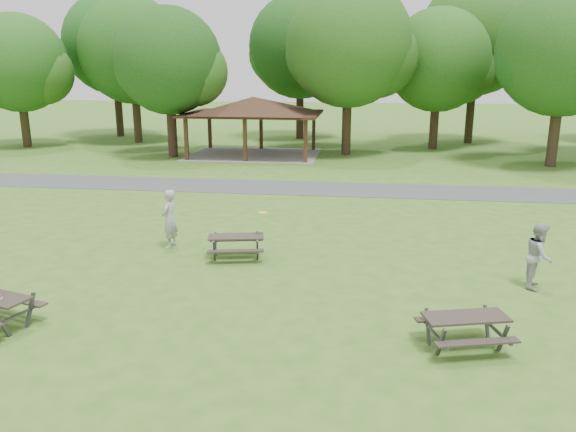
% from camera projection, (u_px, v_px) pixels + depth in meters
% --- Properties ---
extents(ground, '(160.00, 160.00, 0.00)m').
position_uv_depth(ground, '(225.00, 309.00, 13.51)').
color(ground, '#3C681D').
rests_on(ground, ground).
extents(asphalt_path, '(120.00, 3.20, 0.02)m').
position_uv_depth(asphalt_path, '(296.00, 188.00, 26.91)').
color(asphalt_path, '#424244').
rests_on(asphalt_path, ground).
extents(pavilion, '(8.60, 7.01, 3.76)m').
position_uv_depth(pavilion, '(253.00, 108.00, 36.21)').
color(pavilion, '#392114').
rests_on(pavilion, ground).
extents(tree_row_b, '(7.14, 6.80, 9.28)m').
position_uv_depth(tree_row_b, '(19.00, 66.00, 39.21)').
color(tree_row_b, black).
rests_on(tree_row_b, ground).
extents(tree_row_c, '(8.19, 7.80, 10.67)m').
position_uv_depth(tree_row_c, '(134.00, 54.00, 41.41)').
color(tree_row_c, black).
rests_on(tree_row_c, ground).
extents(tree_row_d, '(6.93, 6.60, 9.27)m').
position_uv_depth(tree_row_d, '(170.00, 64.00, 34.74)').
color(tree_row_d, black).
rests_on(tree_row_d, ground).
extents(tree_row_e, '(8.40, 8.00, 11.02)m').
position_uv_depth(tree_row_e, '(350.00, 48.00, 35.43)').
color(tree_row_e, black).
rests_on(tree_row_e, ground).
extents(tree_row_f, '(7.35, 7.00, 9.55)m').
position_uv_depth(tree_row_f, '(439.00, 63.00, 38.24)').
color(tree_row_f, black).
rests_on(tree_row_f, ground).
extents(tree_row_g, '(7.77, 7.40, 10.25)m').
position_uv_depth(tree_row_g, '(565.00, 54.00, 31.11)').
color(tree_row_g, black).
rests_on(tree_row_g, ground).
extents(tree_deep_a, '(8.40, 8.00, 11.38)m').
position_uv_depth(tree_deep_a, '(115.00, 47.00, 45.00)').
color(tree_deep_a, black).
rests_on(tree_deep_a, ground).
extents(tree_deep_b, '(8.40, 8.00, 11.13)m').
position_uv_depth(tree_deep_b, '(302.00, 50.00, 43.58)').
color(tree_deep_b, black).
rests_on(tree_deep_b, ground).
extents(tree_deep_c, '(8.82, 8.40, 11.90)m').
position_uv_depth(tree_deep_c, '(478.00, 41.00, 40.78)').
color(tree_deep_c, black).
rests_on(tree_deep_c, ground).
extents(picnic_table_middle, '(1.90, 1.64, 0.72)m').
position_uv_depth(picnic_table_middle, '(236.00, 241.00, 16.99)').
color(picnic_table_middle, '#2F2722').
rests_on(picnic_table_middle, ground).
extents(picnic_table_far, '(2.01, 1.77, 0.74)m').
position_uv_depth(picnic_table_far, '(465.00, 324.00, 11.53)').
color(picnic_table_far, '#2D2520').
rests_on(picnic_table_far, ground).
extents(frisbee_in_flight, '(0.28, 0.28, 0.02)m').
position_uv_depth(frisbee_in_flight, '(263.00, 213.00, 16.83)').
color(frisbee_in_flight, yellow).
rests_on(frisbee_in_flight, ground).
extents(frisbee_thrower, '(0.51, 0.73, 1.89)m').
position_uv_depth(frisbee_thrower, '(169.00, 219.00, 17.90)').
color(frisbee_thrower, '#A3A2A5').
rests_on(frisbee_thrower, ground).
extents(frisbee_catcher, '(0.89, 1.01, 1.75)m').
position_uv_depth(frisbee_catcher, '(539.00, 255.00, 14.66)').
color(frisbee_catcher, '#A4A4A6').
rests_on(frisbee_catcher, ground).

